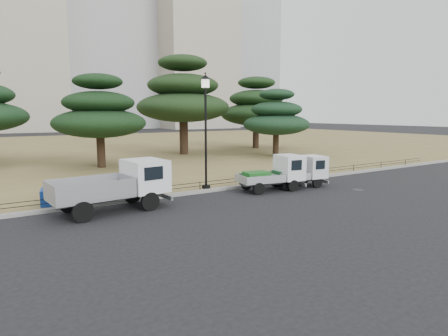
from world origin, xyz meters
TOP-DOWN VIEW (x-y plane):
  - ground at (0.00, 0.00)m, footprint 220.00×220.00m
  - lawn at (0.00, 30.60)m, footprint 120.00×56.00m
  - curb at (0.00, 2.60)m, footprint 120.00×0.25m
  - truck_large at (-5.66, 1.38)m, footprint 4.91×2.36m
  - truck_kei_front at (2.71, 1.16)m, footprint 3.67×1.97m
  - truck_kei_rear at (4.52, 1.12)m, footprint 3.43×1.86m
  - street_lamp at (-0.55, 2.90)m, footprint 0.53×0.53m
  - pipe_fence at (0.00, 2.75)m, footprint 38.00×0.04m
  - tarp_pile at (-7.63, 3.31)m, footprint 1.64×1.33m
  - manhole at (6.50, -1.20)m, footprint 0.60×0.60m
  - pine_center_left at (-3.22, 13.77)m, footprint 6.62×6.62m
  - pine_center_right at (5.87, 18.68)m, footprint 8.82×8.82m
  - pine_east_near at (12.26, 12.56)m, footprint 6.07×6.07m
  - pine_east_far at (15.58, 20.04)m, footprint 7.93×7.93m
  - tower_center_left at (-5.00, 85.00)m, footprint 22.00×20.00m
  - tower_east at (40.00, 82.00)m, footprint 20.00×18.00m
  - tower_far_east at (58.00, 90.00)m, footprint 24.00×20.00m
  - radio_tower at (72.00, 85.00)m, footprint 1.80×1.80m

SIDE VIEW (x-z plane):
  - ground at x=0.00m, z-range 0.00..0.00m
  - manhole at x=6.50m, z-range 0.00..0.01m
  - lawn at x=0.00m, z-range 0.00..0.15m
  - curb at x=0.00m, z-range 0.00..0.16m
  - pipe_fence at x=0.00m, z-range 0.24..0.64m
  - tarp_pile at x=-7.63m, z-range 0.05..1.03m
  - truck_kei_rear at x=4.52m, z-range 0.00..1.70m
  - truck_kei_front at x=2.71m, z-range 0.00..1.84m
  - truck_large at x=-5.66m, z-range 0.12..2.18m
  - pine_east_near at x=12.26m, z-range 0.62..6.75m
  - pine_center_left at x=-3.22m, z-range 0.67..7.40m
  - street_lamp at x=-0.55m, z-range 1.18..7.06m
  - pine_east_far at x=15.58m, z-range 0.76..8.73m
  - pine_center_right at x=5.87m, z-range 0.89..10.25m
  - tower_east at x=40.00m, z-range 0.00..48.00m
  - tower_center_left at x=-5.00m, z-range 0.00..55.00m
  - radio_tower at x=72.00m, z-range -1.46..61.54m
  - tower_far_east at x=58.00m, z-range 0.00..70.00m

